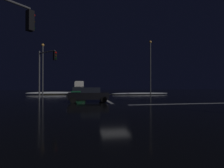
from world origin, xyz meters
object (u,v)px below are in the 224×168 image
object	(u,v)px
streetlamp_right_near	(150,64)
traffic_signal_nw	(46,66)
box_truck	(79,86)
sedan_black_crossing	(89,95)
sedan_green	(78,92)
sedan_silver	(78,91)
streetlamp_left_near	(43,66)
sedan_gray	(80,90)
sedan_orange	(80,90)

from	to	relation	value
streetlamp_right_near	traffic_signal_nw	bearing A→B (deg)	-159.40
box_truck	sedan_black_crossing	world-z (taller)	box_truck
sedan_green	sedan_silver	distance (m)	6.01
streetlamp_left_near	box_truck	bearing A→B (deg)	76.11
sedan_black_crossing	streetlamp_right_near	distance (m)	15.86
box_truck	streetlamp_right_near	size ratio (longest dim) A/B	0.85
sedan_green	streetlamp_right_near	bearing A→B (deg)	15.41
traffic_signal_nw	streetlamp_left_near	size ratio (longest dim) A/B	0.74
sedan_gray	sedan_green	bearing A→B (deg)	-90.38
sedan_gray	sedan_orange	bearing A→B (deg)	-89.59
sedan_orange	sedan_green	bearing A→B (deg)	-90.79
sedan_green	sedan_black_crossing	bearing A→B (deg)	-79.74
sedan_orange	sedan_gray	distance (m)	5.92
sedan_silver	box_truck	bearing A→B (deg)	90.26
box_truck	sedan_black_crossing	size ratio (longest dim) A/B	1.91
sedan_gray	streetlamp_left_near	world-z (taller)	streetlamp_left_near
streetlamp_left_near	sedan_orange	bearing A→B (deg)	54.29
sedan_orange	sedan_black_crossing	world-z (taller)	same
sedan_black_crossing	streetlamp_left_near	xyz separation A→B (m)	(-6.83, 10.14, 4.10)
sedan_green	sedan_orange	bearing A→B (deg)	89.21
sedan_green	traffic_signal_nw	xyz separation A→B (m)	(-3.95, -2.74, 3.45)
traffic_signal_nw	box_truck	bearing A→B (deg)	82.41
sedan_gray	traffic_signal_nw	size ratio (longest dim) A/B	0.69
sedan_gray	streetlamp_left_near	bearing A→B (deg)	-112.33
sedan_orange	streetlamp_right_near	distance (m)	15.43
sedan_silver	streetlamp_left_near	distance (m)	7.31
sedan_black_crossing	sedan_gray	bearing A→B (deg)	92.61
traffic_signal_nw	streetlamp_right_near	bearing A→B (deg)	20.60
sedan_silver	traffic_signal_nw	xyz separation A→B (m)	(-3.81, -8.74, 3.45)
sedan_orange	sedan_gray	bearing A→B (deg)	90.41
sedan_silver	sedan_gray	xyz separation A→B (m)	(0.26, 11.38, 0.00)
sedan_orange	streetlamp_right_near	world-z (taller)	streetlamp_right_near
box_truck	sedan_orange	bearing A→B (deg)	-88.38
sedan_green	sedan_silver	world-z (taller)	same
traffic_signal_nw	streetlamp_right_near	world-z (taller)	streetlamp_right_near
traffic_signal_nw	sedan_gray	bearing A→B (deg)	78.56
box_truck	streetlamp_right_near	world-z (taller)	streetlamp_right_near
sedan_black_crossing	streetlamp_left_near	size ratio (longest dim) A/B	0.51
sedan_gray	sedan_silver	bearing A→B (deg)	-91.30
sedan_gray	sedan_black_crossing	xyz separation A→B (m)	(1.10, -24.10, 0.00)
streetlamp_left_near	streetlamp_right_near	xyz separation A→B (m)	(18.06, 0.00, 0.67)
streetlamp_left_near	traffic_signal_nw	bearing A→B (deg)	-74.90
sedan_gray	box_truck	distance (m)	7.89
sedan_orange	sedan_gray	xyz separation A→B (m)	(-0.04, 5.92, 0.00)
streetlamp_left_near	sedan_black_crossing	bearing A→B (deg)	-56.03
sedan_black_crossing	streetlamp_right_near	world-z (taller)	streetlamp_right_near
sedan_green	streetlamp_left_near	world-z (taller)	streetlamp_left_near
streetlamp_left_near	streetlamp_right_near	distance (m)	18.07
sedan_gray	sedan_black_crossing	world-z (taller)	same
sedan_silver	sedan_green	bearing A→B (deg)	-88.65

